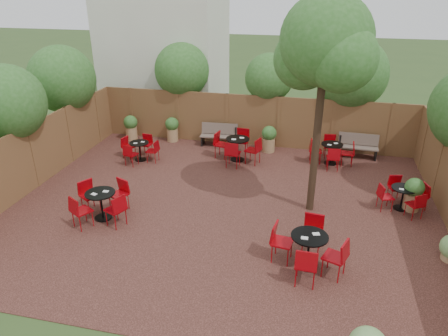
# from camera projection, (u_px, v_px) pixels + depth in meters

# --- Properties ---
(ground) EXTENTS (80.00, 80.00, 0.00)m
(ground) POSITION_uv_depth(u_px,v_px,m) (223.00, 207.00, 11.88)
(ground) COLOR #354F23
(ground) RESTS_ON ground
(courtyard_paving) EXTENTS (12.00, 10.00, 0.02)m
(courtyard_paving) POSITION_uv_depth(u_px,v_px,m) (223.00, 207.00, 11.88)
(courtyard_paving) COLOR #321914
(courtyard_paving) RESTS_ON ground
(fence_back) EXTENTS (12.00, 0.08, 2.00)m
(fence_back) POSITION_uv_depth(u_px,v_px,m) (252.00, 121.00, 15.90)
(fence_back) COLOR brown
(fence_back) RESTS_ON ground
(fence_left) EXTENTS (0.08, 10.00, 2.00)m
(fence_left) POSITION_uv_depth(u_px,v_px,m) (33.00, 157.00, 12.68)
(fence_left) COLOR brown
(fence_left) RESTS_ON ground
(neighbour_building) EXTENTS (5.00, 4.00, 8.00)m
(neighbour_building) POSITION_uv_depth(u_px,v_px,m) (164.00, 28.00, 18.21)
(neighbour_building) COLOR silver
(neighbour_building) RESTS_ON ground
(overhang_foliage) EXTENTS (15.63, 10.61, 2.64)m
(overhang_foliage) POSITION_uv_depth(u_px,v_px,m) (218.00, 88.00, 13.64)
(overhang_foliage) COLOR #2B5E1E
(overhang_foliage) RESTS_ON ground
(courtyard_tree) EXTENTS (2.50, 2.40, 5.75)m
(courtyard_tree) POSITION_uv_depth(u_px,v_px,m) (325.00, 49.00, 9.91)
(courtyard_tree) COLOR black
(courtyard_tree) RESTS_ON courtyard_paving
(park_bench_left) EXTENTS (1.43, 0.52, 0.87)m
(park_bench_left) POSITION_uv_depth(u_px,v_px,m) (219.00, 135.00, 16.03)
(park_bench_left) COLOR brown
(park_bench_left) RESTS_ON courtyard_paving
(park_bench_right) EXTENTS (1.42, 0.51, 0.87)m
(park_bench_right) POSITION_uv_depth(u_px,v_px,m) (358.00, 146.00, 14.99)
(park_bench_right) COLOR brown
(park_bench_right) RESTS_ON courtyard_paving
(bistro_tables) EXTENTS (9.99, 7.63, 0.95)m
(bistro_tables) POSITION_uv_depth(u_px,v_px,m) (246.00, 179.00, 12.51)
(bistro_tables) COLOR black
(bistro_tables) RESTS_ON courtyard_paving
(planters) EXTENTS (10.58, 4.22, 1.00)m
(planters) POSITION_uv_depth(u_px,v_px,m) (229.00, 142.00, 15.07)
(planters) COLOR #9D774E
(planters) RESTS_ON courtyard_paving
(low_shrubs) EXTENTS (2.79, 4.04, 0.71)m
(low_shrubs) POSITION_uv_depth(u_px,v_px,m) (427.00, 317.00, 7.55)
(low_shrubs) COLOR #9D774E
(low_shrubs) RESTS_ON courtyard_paving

